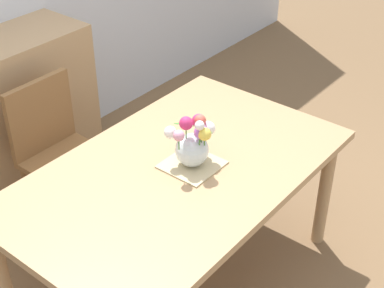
# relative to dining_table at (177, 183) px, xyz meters

# --- Properties ---
(ground_plane) EXTENTS (12.00, 12.00, 0.00)m
(ground_plane) POSITION_rel_dining_table_xyz_m (0.00, 0.00, -0.65)
(ground_plane) COLOR brown
(dining_table) EXTENTS (1.65, 1.01, 0.74)m
(dining_table) POSITION_rel_dining_table_xyz_m (0.00, 0.00, 0.00)
(dining_table) COLOR tan
(dining_table) RESTS_ON ground_plane
(chair_far) EXTENTS (0.42, 0.42, 0.90)m
(chair_far) POSITION_rel_dining_table_xyz_m (-0.04, 0.84, -0.13)
(chair_far) COLOR olive
(chair_far) RESTS_ON ground_plane
(placemat) EXTENTS (0.25, 0.25, 0.01)m
(placemat) POSITION_rel_dining_table_xyz_m (0.07, -0.04, 0.09)
(placemat) COLOR #CCB789
(placemat) RESTS_ON dining_table
(flower_vase) EXTENTS (0.26, 0.24, 0.26)m
(flower_vase) POSITION_rel_dining_table_xyz_m (0.07, -0.04, 0.21)
(flower_vase) COLOR silver
(flower_vase) RESTS_ON placemat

